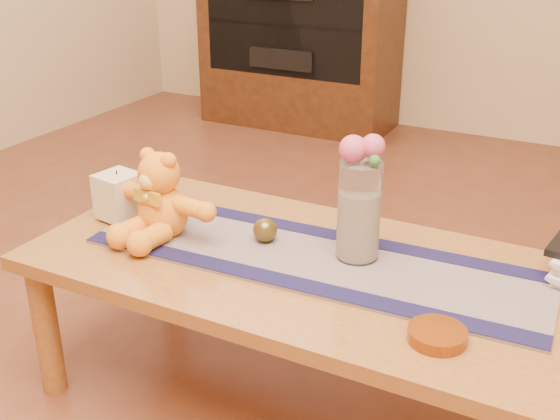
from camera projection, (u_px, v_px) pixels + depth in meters
The scene contains 26 objects.
floor at pixel (295, 397), 1.96m from camera, with size 5.50×5.50×0.00m, color #5D2D1A.
coffee_table_top at pixel (297, 266), 1.78m from camera, with size 1.40×0.70×0.04m, color brown.
table_leg_fl at pixel (46, 330), 1.91m from camera, with size 0.07×0.07×0.41m, color brown.
table_leg_bl at pixel (169, 246), 2.38m from camera, with size 0.07×0.07×0.41m, color brown.
table_leg_br at pixel (555, 346), 1.84m from camera, with size 0.07×0.07×0.41m, color brown.
persian_runner at pixel (313, 258), 1.77m from camera, with size 1.20×0.35×0.01m, color #181F45.
runner_border_near at pixel (290, 282), 1.65m from camera, with size 1.20×0.06×0.00m, color #141237.
runner_border_far at pixel (333, 235), 1.89m from camera, with size 1.20×0.06×0.00m, color #141237.
teddy_bear at pixel (162, 194), 1.86m from camera, with size 0.34×0.28×0.23m, color orange, non-canonical shape.
pillar_candle at pixel (119, 196), 1.97m from camera, with size 0.11×0.11×0.13m, color beige.
candle_wick at pixel (116, 172), 1.95m from camera, with size 0.00×0.00×0.01m, color black.
glass_vase at pixel (359, 211), 1.72m from camera, with size 0.11×0.11×0.26m, color silver.
potpourri_fill at pixel (358, 225), 1.73m from camera, with size 0.09×0.09×0.18m, color beige.
rose_left at pixel (353, 149), 1.65m from camera, with size 0.07×0.07×0.07m, color #C3446C.
rose_right at pixel (373, 146), 1.64m from camera, with size 0.06×0.06×0.06m, color #C3446C.
blue_flower_back at pixel (371, 148), 1.68m from camera, with size 0.04×0.04×0.04m, color #505AAE.
blue_flower_side at pixel (354, 151), 1.68m from camera, with size 0.04×0.04×0.04m, color #505AAE.
leaf_sprig at pixel (375, 161), 1.62m from camera, with size 0.03×0.03×0.03m, color #33662D.
bronze_ball at pixel (265, 230), 1.84m from camera, with size 0.07×0.07×0.07m, color #50441A.
book_bottom at pixel (559, 268), 1.71m from camera, with size 0.17×0.22×0.02m, color beige.
book_upper at pixel (559, 253), 1.70m from camera, with size 0.17×0.22×0.02m, color beige.
amber_dish at pixel (437, 335), 1.43m from camera, with size 0.13×0.13×0.03m, color #BF5914.
media_cabinet at pixel (300, 38), 4.25m from camera, with size 1.20×0.50×1.10m, color black.
cabinet_cavity at pixel (283, 25), 4.01m from camera, with size 1.02×0.03×0.61m, color black.
cabinet_shelf at pixel (289, 23), 4.08m from camera, with size 1.02×0.20×0.03m, color black.
stereo_lower at pixel (290, 56), 4.18m from camera, with size 0.42×0.28×0.12m, color black.
Camera 1 is at (0.68, -1.41, 1.29)m, focal length 43.55 mm.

